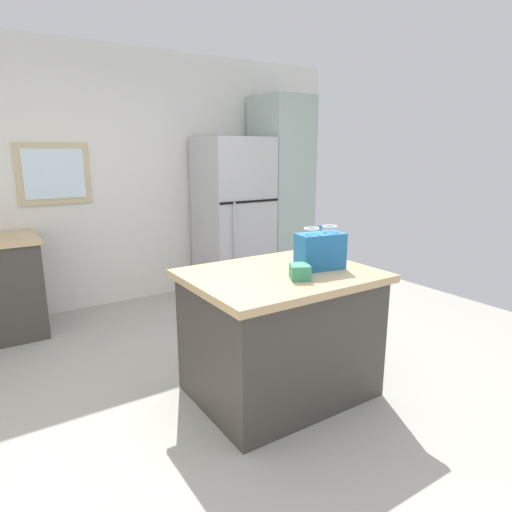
% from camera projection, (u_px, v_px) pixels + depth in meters
% --- Properties ---
extents(ground, '(6.51, 6.51, 0.00)m').
position_uv_depth(ground, '(240.00, 397.00, 3.04)').
color(ground, '#ADA89E').
extents(back_wall, '(5.43, 0.13, 2.71)m').
position_uv_depth(back_wall, '(118.00, 179.00, 4.75)').
color(back_wall, silver).
rests_on(back_wall, ground).
extents(kitchen_island, '(1.22, 0.96, 0.87)m').
position_uv_depth(kitchen_island, '(280.00, 333.00, 3.02)').
color(kitchen_island, '#423D38').
rests_on(kitchen_island, ground).
extents(refrigerator, '(0.76, 0.75, 1.80)m').
position_uv_depth(refrigerator, '(233.00, 217.00, 5.13)').
color(refrigerator, '#B7B7BC').
rests_on(refrigerator, ground).
extents(tall_cabinet, '(0.56, 0.68, 2.28)m').
position_uv_depth(tall_cabinet, '(280.00, 194.00, 5.43)').
color(tall_cabinet, '#9EB2A8').
rests_on(tall_cabinet, ground).
extents(shopping_bag, '(0.34, 0.22, 0.29)m').
position_uv_depth(shopping_bag, '(320.00, 251.00, 2.98)').
color(shopping_bag, '#236BAD').
rests_on(shopping_bag, kitchen_island).
extents(small_box, '(0.17, 0.18, 0.09)m').
position_uv_depth(small_box, '(300.00, 272.00, 2.76)').
color(small_box, '#388E66').
rests_on(small_box, kitchen_island).
extents(bottle, '(0.06, 0.06, 0.25)m').
position_uv_depth(bottle, '(320.00, 244.00, 3.27)').
color(bottle, '#4C9956').
rests_on(bottle, kitchen_island).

